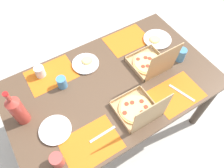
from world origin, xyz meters
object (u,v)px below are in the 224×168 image
at_px(pizza_box_center, 139,110).
at_px(cup_red, 40,72).
at_px(cup_clear_right, 62,82).
at_px(plate_near_right, 55,130).
at_px(plate_far_left, 157,39).
at_px(cup_clear_left, 181,55).
at_px(soda_bottle, 17,110).
at_px(cup_dark, 57,160).
at_px(plate_near_left, 86,63).
at_px(pizza_box_edge_far, 151,63).

bearing_deg(pizza_box_center, cup_red, -56.05).
bearing_deg(cup_red, cup_clear_right, 118.81).
height_order(pizza_box_center, plate_near_right, pizza_box_center).
xyz_separation_m(plate_near_right, plate_far_left, (-1.07, -0.30, 0.00)).
bearing_deg(pizza_box_center, cup_clear_left, -158.87).
distance_m(soda_bottle, cup_dark, 0.40).
height_order(cup_dark, cup_clear_right, cup_clear_right).
height_order(soda_bottle, cup_dark, soda_bottle).
relative_size(pizza_box_center, plate_near_left, 1.42).
xyz_separation_m(soda_bottle, cup_clear_left, (-1.23, 0.15, -0.08)).
bearing_deg(plate_near_left, cup_clear_left, 152.16).
height_order(cup_dark, cup_red, same).
bearing_deg(pizza_box_center, cup_clear_right, -54.26).
bearing_deg(plate_near_left, cup_dark, 49.68).
bearing_deg(cup_red, pizza_box_edge_far, 153.67).
bearing_deg(cup_red, cup_clear_left, 156.52).
bearing_deg(pizza_box_edge_far, plate_near_right, 6.65).
xyz_separation_m(plate_far_left, cup_red, (0.98, -0.17, 0.03)).
xyz_separation_m(pizza_box_center, cup_clear_left, (-0.56, -0.22, 0.01)).
bearing_deg(cup_clear_left, cup_dark, 11.30).
height_order(cup_red, cup_clear_left, cup_clear_left).
bearing_deg(plate_near_right, cup_clear_left, -178.05).
xyz_separation_m(plate_near_left, cup_red, (0.34, -0.09, 0.03)).
xyz_separation_m(pizza_box_edge_far, plate_near_right, (0.84, 0.10, -0.04)).
relative_size(plate_near_right, plate_far_left, 0.89).
relative_size(plate_near_right, cup_clear_right, 2.29).
bearing_deg(cup_clear_right, cup_clear_left, 164.18).
height_order(plate_near_left, plate_far_left, same).
distance_m(plate_near_right, plate_far_left, 1.11).
bearing_deg(pizza_box_center, plate_far_left, -138.54).
xyz_separation_m(cup_dark, cup_clear_right, (-0.25, -0.49, 0.00)).
xyz_separation_m(pizza_box_center, cup_dark, (0.59, 0.01, -0.00)).
bearing_deg(soda_bottle, plate_near_left, -160.84).
bearing_deg(plate_near_left, soda_bottle, 19.16).
distance_m(pizza_box_center, soda_bottle, 0.77).
distance_m(plate_near_left, plate_far_left, 0.65).
bearing_deg(cup_dark, cup_red, -103.00).
bearing_deg(plate_near_right, pizza_box_center, 161.15).
bearing_deg(pizza_box_center, pizza_box_edge_far, -138.61).
bearing_deg(cup_clear_left, cup_red, -23.48).
height_order(plate_far_left, cup_clear_left, cup_clear_left).
xyz_separation_m(plate_near_right, cup_dark, (0.06, 0.19, 0.04)).
relative_size(plate_far_left, soda_bottle, 0.73).
bearing_deg(pizza_box_edge_far, cup_dark, 17.81).
xyz_separation_m(plate_far_left, cup_dark, (1.13, 0.49, 0.03)).
distance_m(plate_near_left, plate_near_right, 0.58).
relative_size(plate_near_left, cup_clear_left, 1.95).
height_order(plate_far_left, soda_bottle, soda_bottle).
xyz_separation_m(pizza_box_center, soda_bottle, (0.67, -0.37, 0.09)).
relative_size(plate_near_right, cup_clear_left, 1.94).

